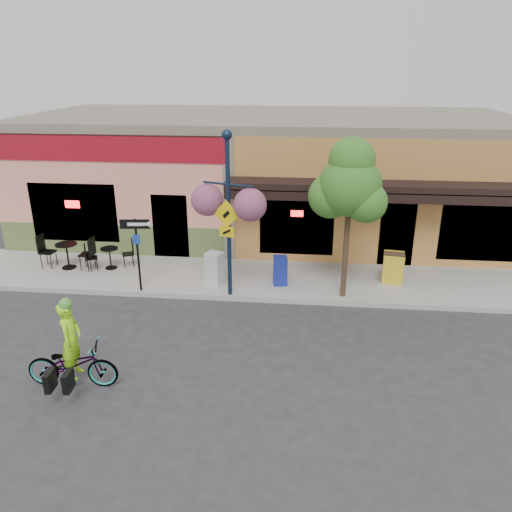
{
  "coord_description": "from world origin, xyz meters",
  "views": [
    {
      "loc": [
        1.46,
        -12.08,
        6.27
      ],
      "look_at": [
        0.17,
        0.5,
        1.4
      ],
      "focal_mm": 35.0,
      "sensor_mm": 36.0,
      "label": 1
    }
  ],
  "objects_px": {
    "street_tree": "(348,220)",
    "lamp_post": "(229,217)",
    "building": "(270,173)",
    "bicycle": "(72,365)",
    "newspaper_box_blue": "(280,271)",
    "newspaper_box_grey": "(215,269)",
    "cyclist_rider": "(73,351)",
    "one_way_sign": "(138,255)"
  },
  "relations": [
    {
      "from": "street_tree",
      "to": "lamp_post",
      "type": "bearing_deg",
      "value": -175.9
    },
    {
      "from": "building",
      "to": "bicycle",
      "type": "bearing_deg",
      "value": -105.88
    },
    {
      "from": "newspaper_box_blue",
      "to": "newspaper_box_grey",
      "type": "height_order",
      "value": "newspaper_box_grey"
    },
    {
      "from": "bicycle",
      "to": "newspaper_box_grey",
      "type": "bearing_deg",
      "value": -25.61
    },
    {
      "from": "cyclist_rider",
      "to": "lamp_post",
      "type": "relative_size",
      "value": 0.36
    },
    {
      "from": "one_way_sign",
      "to": "bicycle",
      "type": "bearing_deg",
      "value": -96.47
    },
    {
      "from": "street_tree",
      "to": "cyclist_rider",
      "type": "bearing_deg",
      "value": -141.23
    },
    {
      "from": "cyclist_rider",
      "to": "street_tree",
      "type": "distance_m",
      "value": 7.54
    },
    {
      "from": "lamp_post",
      "to": "one_way_sign",
      "type": "height_order",
      "value": "lamp_post"
    },
    {
      "from": "building",
      "to": "newspaper_box_grey",
      "type": "height_order",
      "value": "building"
    },
    {
      "from": "building",
      "to": "bicycle",
      "type": "height_order",
      "value": "building"
    },
    {
      "from": "newspaper_box_grey",
      "to": "one_way_sign",
      "type": "bearing_deg",
      "value": -142.56
    },
    {
      "from": "one_way_sign",
      "to": "street_tree",
      "type": "height_order",
      "value": "street_tree"
    },
    {
      "from": "building",
      "to": "lamp_post",
      "type": "distance_m",
      "value": 6.88
    },
    {
      "from": "bicycle",
      "to": "lamp_post",
      "type": "height_order",
      "value": "lamp_post"
    },
    {
      "from": "cyclist_rider",
      "to": "lamp_post",
      "type": "bearing_deg",
      "value": -33.6
    },
    {
      "from": "cyclist_rider",
      "to": "street_tree",
      "type": "xyz_separation_m",
      "value": [
        5.75,
        4.62,
        1.57
      ]
    },
    {
      "from": "bicycle",
      "to": "cyclist_rider",
      "type": "distance_m",
      "value": 0.33
    },
    {
      "from": "lamp_post",
      "to": "bicycle",
      "type": "bearing_deg",
      "value": -103.01
    },
    {
      "from": "building",
      "to": "street_tree",
      "type": "distance_m",
      "value": 7.12
    },
    {
      "from": "lamp_post",
      "to": "newspaper_box_grey",
      "type": "xyz_separation_m",
      "value": [
        -0.55,
        0.64,
        -1.8
      ]
    },
    {
      "from": "cyclist_rider",
      "to": "one_way_sign",
      "type": "height_order",
      "value": "one_way_sign"
    },
    {
      "from": "bicycle",
      "to": "one_way_sign",
      "type": "xyz_separation_m",
      "value": [
        0.0,
        4.39,
        0.73
      ]
    },
    {
      "from": "lamp_post",
      "to": "one_way_sign",
      "type": "bearing_deg",
      "value": -162.24
    },
    {
      "from": "building",
      "to": "one_way_sign",
      "type": "distance_m",
      "value": 7.63
    },
    {
      "from": "building",
      "to": "one_way_sign",
      "type": "xyz_separation_m",
      "value": [
        -3.2,
        -6.85,
        -1.02
      ]
    },
    {
      "from": "newspaper_box_blue",
      "to": "cyclist_rider",
      "type": "bearing_deg",
      "value": -135.39
    },
    {
      "from": "newspaper_box_grey",
      "to": "street_tree",
      "type": "distance_m",
      "value": 4.14
    },
    {
      "from": "bicycle",
      "to": "newspaper_box_blue",
      "type": "bearing_deg",
      "value": -40.8
    },
    {
      "from": "newspaper_box_grey",
      "to": "street_tree",
      "type": "xyz_separation_m",
      "value": [
        3.74,
        -0.41,
        1.74
      ]
    },
    {
      "from": "bicycle",
      "to": "street_tree",
      "type": "xyz_separation_m",
      "value": [
        5.8,
        4.62,
        1.9
      ]
    },
    {
      "from": "bicycle",
      "to": "street_tree",
      "type": "height_order",
      "value": "street_tree"
    },
    {
      "from": "bicycle",
      "to": "newspaper_box_blue",
      "type": "xyz_separation_m",
      "value": [
        3.99,
        5.2,
        0.1
      ]
    },
    {
      "from": "newspaper_box_grey",
      "to": "building",
      "type": "bearing_deg",
      "value": 99.86
    },
    {
      "from": "lamp_post",
      "to": "street_tree",
      "type": "distance_m",
      "value": 3.2
    },
    {
      "from": "cyclist_rider",
      "to": "street_tree",
      "type": "relative_size",
      "value": 0.37
    },
    {
      "from": "newspaper_box_blue",
      "to": "newspaper_box_grey",
      "type": "bearing_deg",
      "value": 176.89
    },
    {
      "from": "bicycle",
      "to": "lamp_post",
      "type": "relative_size",
      "value": 0.41
    },
    {
      "from": "cyclist_rider",
      "to": "newspaper_box_grey",
      "type": "distance_m",
      "value": 5.42
    },
    {
      "from": "bicycle",
      "to": "lamp_post",
      "type": "bearing_deg",
      "value": -34.08
    },
    {
      "from": "bicycle",
      "to": "street_tree",
      "type": "bearing_deg",
      "value": -54.79
    },
    {
      "from": "building",
      "to": "one_way_sign",
      "type": "relative_size",
      "value": 8.44
    }
  ]
}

